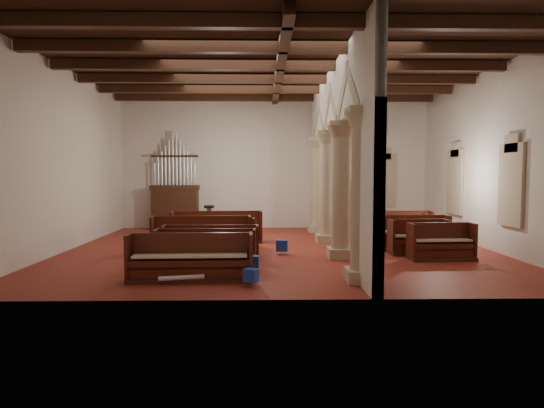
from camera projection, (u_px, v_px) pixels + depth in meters
The scene contains 33 objects.
floor at pixel (279, 250), 15.18m from camera, with size 14.00×14.00×0.00m, color maroon.
ceiling at pixel (279, 67), 14.76m from camera, with size 14.00×14.00×0.00m, color #341B11.
wall_back at pixel (275, 163), 20.95m from camera, with size 14.00×0.02×6.00m, color beige.
wall_front at pixel (290, 151), 8.98m from camera, with size 14.00×0.02×6.00m, color beige.
wall_left at pixel (65, 159), 14.83m from camera, with size 0.02×12.00×6.00m, color beige.
wall_right at pixel (489, 160), 15.11m from camera, with size 0.02×12.00×6.00m, color beige.
ceiling_beams at pixel (279, 73), 14.77m from camera, with size 13.80×11.80×0.30m, color #381E11, non-canonical shape.
arcade at pixel (334, 142), 14.96m from camera, with size 0.90×11.90×6.00m.
window_right_a at pixel (512, 185), 13.66m from camera, with size 0.03×1.00×2.20m, color #2E694F.
window_right_b at pixel (456, 182), 17.65m from camera, with size 0.03×1.00×2.20m, color #2E694F.
window_back at pixel (382, 180), 21.09m from camera, with size 1.00×0.03×2.20m, color #2E694F.
pipe_organ at pixel (175, 199), 20.48m from camera, with size 2.10×0.85×4.40m.
lectern at pixel (209, 219), 20.56m from camera, with size 0.47×0.48×1.12m.
dossal_curtain at pixel (350, 203), 21.07m from camera, with size 1.80×0.07×2.17m.
processional_banner at pixel (372, 213), 20.58m from camera, with size 0.48×0.62×2.11m.
hymnal_box_a at pixel (251, 275), 10.28m from camera, with size 0.30×0.24×0.30m, color navy.
hymnal_box_b at pixel (252, 262), 11.76m from camera, with size 0.32×0.26×0.32m, color navy.
hymnal_box_c at pixel (282, 246), 14.29m from camera, with size 0.35×0.29×0.35m, color #163A9A.
tube_heater_a at pixel (181, 278), 10.44m from camera, with size 0.10×0.10×1.04m, color silver.
tube_heater_b at pixel (226, 265), 11.86m from camera, with size 0.09×0.09×0.86m, color white.
nave_pew_0 at pixel (191, 265), 10.81m from camera, with size 2.98×0.84×1.13m.
nave_pew_1 at pixel (194, 260), 11.74m from camera, with size 2.43×0.68×0.95m.
nave_pew_2 at pixel (206, 252), 12.91m from camera, with size 2.86×0.67×0.97m.
nave_pew_3 at pixel (211, 247), 13.69m from camera, with size 2.91×0.71×0.98m.
nave_pew_4 at pixel (202, 240), 14.87m from camera, with size 3.27×0.96×1.14m.
nave_pew_5 at pixel (209, 238), 15.52m from camera, with size 3.14×0.74×1.01m.
nave_pew_6 at pixel (217, 232), 16.70m from camera, with size 3.36×0.91×1.15m.
nave_pew_7 at pixel (211, 230), 17.69m from camera, with size 3.14×0.82×1.00m.
aisle_pew_0 at pixel (441, 247), 13.39m from camera, with size 1.93×0.80×1.09m.
aisle_pew_1 at pixel (418, 243), 14.28m from camera, with size 1.85×0.78×1.10m.
aisle_pew_2 at pixel (414, 238), 15.12m from camera, with size 2.28×0.81×1.15m.
aisle_pew_3 at pixel (401, 233), 16.55m from camera, with size 1.84×0.83×1.09m.
aisle_pew_4 at pixel (405, 230), 17.23m from camera, with size 1.97×0.75×1.12m.
Camera 1 is at (-0.53, -15.03, 2.58)m, focal length 30.00 mm.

